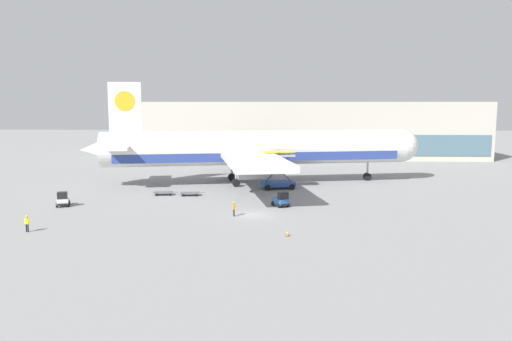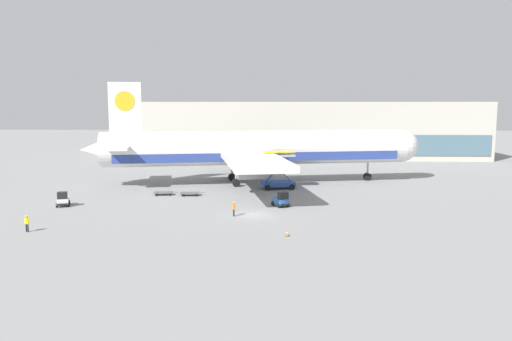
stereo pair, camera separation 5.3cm
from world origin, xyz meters
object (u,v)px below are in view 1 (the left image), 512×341
at_px(baggage_dolly_second, 190,193).
at_px(baggage_tug_mid, 281,200).
at_px(traffic_cone_near, 287,233).
at_px(airplane_main, 253,149).
at_px(ground_crew_far, 234,208).
at_px(ground_crew_near, 27,222).
at_px(baggage_dolly_lead, 163,193).
at_px(scissor_lift_loader, 278,175).
at_px(baggage_tug_foreground, 63,200).

bearing_deg(baggage_dolly_second, baggage_tug_mid, -35.40).
bearing_deg(traffic_cone_near, airplane_main, 98.39).
relative_size(airplane_main, ground_crew_far, 32.57).
distance_m(ground_crew_near, traffic_cone_near, 27.60).
bearing_deg(baggage_tug_mid, baggage_dolly_lead, -142.88).
bearing_deg(scissor_lift_loader, baggage_tug_mid, -99.82).
height_order(airplane_main, baggage_dolly_second, airplane_main).
height_order(airplane_main, baggage_dolly_lead, airplane_main).
height_order(baggage_tug_foreground, baggage_dolly_lead, baggage_tug_foreground).
bearing_deg(traffic_cone_near, baggage_dolly_second, 122.13).
height_order(airplane_main, ground_crew_far, airplane_main).
xyz_separation_m(airplane_main, traffic_cone_near, (5.09, -34.50, -5.52)).
distance_m(baggage_tug_mid, baggage_dolly_second, 15.36).
distance_m(baggage_tug_mid, ground_crew_near, 30.67).
bearing_deg(ground_crew_far, traffic_cone_near, 16.64).
bearing_deg(scissor_lift_loader, ground_crew_near, -144.31).
xyz_separation_m(baggage_tug_mid, traffic_cone_near, (0.51, -14.91, -0.56)).
xyz_separation_m(scissor_lift_loader, baggage_tug_foreground, (-28.64, -15.21, -1.36)).
distance_m(baggage_tug_mid, traffic_cone_near, 14.93).
bearing_deg(baggage_tug_foreground, baggage_dolly_lead, 107.90).
xyz_separation_m(scissor_lift_loader, traffic_cone_near, (0.87, -29.13, -1.92)).
bearing_deg(baggage_dolly_second, scissor_lift_loader, 20.87).
height_order(baggage_tug_mid, ground_crew_far, baggage_tug_mid).
bearing_deg(traffic_cone_near, ground_crew_far, 125.16).
xyz_separation_m(airplane_main, baggage_tug_foreground, (-24.42, -20.58, -4.96)).
distance_m(baggage_dolly_second, ground_crew_near, 25.66).
distance_m(baggage_dolly_second, ground_crew_far, 15.40).
relative_size(baggage_dolly_lead, ground_crew_far, 2.13).
xyz_separation_m(baggage_tug_foreground, baggage_tug_mid, (29.00, 0.99, 0.00)).
bearing_deg(baggage_tug_foreground, scissor_lift_loader, 98.97).
relative_size(airplane_main, baggage_dolly_second, 15.26).
xyz_separation_m(ground_crew_far, traffic_cone_near, (6.29, -8.93, -0.72)).
bearing_deg(ground_crew_far, baggage_tug_foreground, -120.65).
bearing_deg(ground_crew_near, baggage_tug_foreground, -70.52).
relative_size(airplane_main, baggage_tug_mid, 20.42).
bearing_deg(baggage_tug_mid, ground_crew_far, -73.27).
distance_m(scissor_lift_loader, baggage_dolly_second, 14.92).
distance_m(baggage_tug_foreground, traffic_cone_near, 32.63).
bearing_deg(traffic_cone_near, ground_crew_near, 178.94).
xyz_separation_m(baggage_dolly_lead, traffic_cone_near, (17.99, -22.57, -0.07)).
distance_m(baggage_tug_foreground, ground_crew_near, 13.55).
distance_m(scissor_lift_loader, baggage_tug_mid, 14.29).
distance_m(baggage_tug_mid, baggage_dolly_lead, 19.09).
relative_size(baggage_tug_foreground, traffic_cone_near, 4.20).
distance_m(baggage_dolly_second, traffic_cone_near, 26.28).
bearing_deg(baggage_tug_mid, baggage_dolly_second, -147.83).
bearing_deg(baggage_dolly_lead, scissor_lift_loader, 14.18).
relative_size(airplane_main, ground_crew_near, 31.74).
xyz_separation_m(baggage_dolly_second, traffic_cone_near, (13.98, -22.26, -0.07)).
height_order(baggage_tug_mid, traffic_cone_near, baggage_tug_mid).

